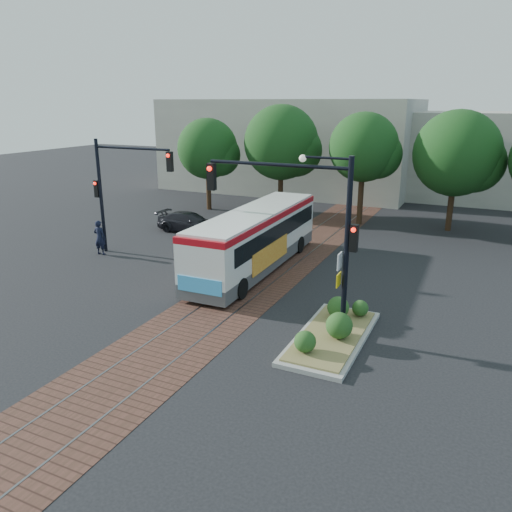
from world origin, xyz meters
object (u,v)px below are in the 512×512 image
(traffic_island, at_px, (333,330))
(signal_pole_left, at_px, (116,182))
(city_bus, at_px, (256,236))
(signal_pole_main, at_px, (311,217))
(officer, at_px, (100,238))
(parked_car, at_px, (189,222))

(traffic_island, height_order, signal_pole_left, signal_pole_left)
(city_bus, height_order, signal_pole_main, signal_pole_main)
(officer, relative_size, parked_car, 0.44)
(city_bus, height_order, traffic_island, city_bus)
(parked_car, bearing_deg, traffic_island, -128.72)
(signal_pole_left, distance_m, parked_car, 6.44)
(signal_pole_left, bearing_deg, traffic_island, -20.36)
(traffic_island, relative_size, officer, 2.81)
(traffic_island, distance_m, parked_car, 16.22)
(signal_pole_main, bearing_deg, traffic_island, -5.36)
(traffic_island, distance_m, signal_pole_main, 3.95)
(officer, distance_m, parked_car, 6.34)
(signal_pole_main, bearing_deg, signal_pole_left, 158.55)
(city_bus, height_order, parked_car, city_bus)
(signal_pole_left, relative_size, officer, 3.24)
(signal_pole_main, relative_size, signal_pole_left, 1.00)
(signal_pole_main, bearing_deg, parked_car, 138.06)
(signal_pole_left, height_order, parked_car, signal_pole_left)
(officer, height_order, parked_car, officer)
(signal_pole_left, relative_size, parked_car, 1.42)
(signal_pole_main, height_order, signal_pole_left, signal_pole_main)
(traffic_island, xyz_separation_m, parked_car, (-12.44, 10.40, 0.28))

